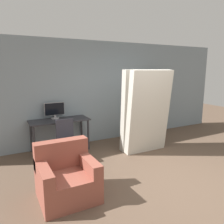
{
  "coord_description": "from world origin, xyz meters",
  "views": [
    {
      "loc": [
        -2.62,
        -2.58,
        1.97
      ],
      "look_at": [
        -0.44,
        1.54,
        1.05
      ],
      "focal_mm": 35.0,
      "sensor_mm": 36.0,
      "label": 1
    }
  ],
  "objects_px": {
    "office_chair": "(68,145)",
    "bookshelf": "(150,106)",
    "monitor": "(55,110)",
    "mattress_far": "(142,110)",
    "armchair": "(66,177)",
    "mattress_near": "(149,112)"
  },
  "relations": [
    {
      "from": "mattress_near",
      "to": "mattress_far",
      "type": "height_order",
      "value": "mattress_near"
    },
    {
      "from": "mattress_far",
      "to": "armchair",
      "type": "relative_size",
      "value": 2.31
    },
    {
      "from": "office_chair",
      "to": "bookshelf",
      "type": "bearing_deg",
      "value": 15.93
    },
    {
      "from": "monitor",
      "to": "office_chair",
      "type": "xyz_separation_m",
      "value": [
        0.05,
        -0.81,
        -0.64
      ]
    },
    {
      "from": "bookshelf",
      "to": "mattress_far",
      "type": "bearing_deg",
      "value": -136.03
    },
    {
      "from": "monitor",
      "to": "armchair",
      "type": "relative_size",
      "value": 0.57
    },
    {
      "from": "monitor",
      "to": "mattress_near",
      "type": "relative_size",
      "value": 0.25
    },
    {
      "from": "monitor",
      "to": "office_chair",
      "type": "height_order",
      "value": "monitor"
    },
    {
      "from": "office_chair",
      "to": "mattress_near",
      "type": "relative_size",
      "value": 0.46
    },
    {
      "from": "office_chair",
      "to": "bookshelf",
      "type": "distance_m",
      "value": 3.02
    },
    {
      "from": "bookshelf",
      "to": "armchair",
      "type": "relative_size",
      "value": 2.21
    },
    {
      "from": "monitor",
      "to": "bookshelf",
      "type": "distance_m",
      "value": 2.92
    },
    {
      "from": "office_chair",
      "to": "mattress_far",
      "type": "bearing_deg",
      "value": -5.17
    },
    {
      "from": "office_chair",
      "to": "mattress_far",
      "type": "distance_m",
      "value": 1.95
    },
    {
      "from": "mattress_near",
      "to": "bookshelf",
      "type": "bearing_deg",
      "value": 50.83
    },
    {
      "from": "bookshelf",
      "to": "mattress_far",
      "type": "relative_size",
      "value": 0.96
    },
    {
      "from": "monitor",
      "to": "mattress_far",
      "type": "relative_size",
      "value": 0.25
    },
    {
      "from": "monitor",
      "to": "mattress_near",
      "type": "xyz_separation_m",
      "value": [
        1.9,
        -1.25,
        -0.01
      ]
    },
    {
      "from": "bookshelf",
      "to": "mattress_far",
      "type": "height_order",
      "value": "mattress_far"
    },
    {
      "from": "mattress_far",
      "to": "monitor",
      "type": "bearing_deg",
      "value": 152.72
    },
    {
      "from": "bookshelf",
      "to": "armchair",
      "type": "height_order",
      "value": "bookshelf"
    },
    {
      "from": "monitor",
      "to": "armchair",
      "type": "xyz_separation_m",
      "value": [
        -0.37,
        -2.18,
        -0.67
      ]
    }
  ]
}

